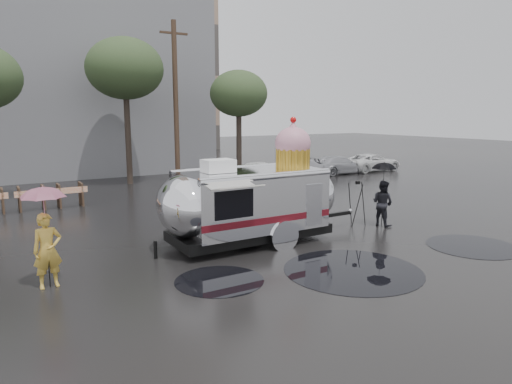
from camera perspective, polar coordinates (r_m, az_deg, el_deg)
ground at (r=13.49m, az=2.95°, el=-7.22°), size 120.00×120.00×0.00m
puddles at (r=12.61m, az=14.08°, el=-8.72°), size 10.22×3.95×0.01m
grey_building at (r=34.87m, az=-26.74°, el=12.97°), size 22.00×12.00×13.00m
utility_pole at (r=26.52m, az=-9.99°, el=11.10°), size 1.60×0.28×9.00m
tree_mid at (r=26.75m, az=-16.07°, el=14.55°), size 4.20×4.20×8.03m
tree_right at (r=27.14m, az=-2.18°, el=12.12°), size 3.36×3.36×6.42m
barricade_row at (r=20.94m, az=-26.25°, el=-0.64°), size 4.30×0.80×1.00m
parked_cars at (r=29.79m, az=8.59°, el=3.46°), size 13.20×1.90×1.50m
airstream_trailer at (r=13.94m, az=-0.37°, el=-0.83°), size 7.29×2.76×3.92m
person_left at (r=11.48m, az=-24.61°, el=-6.67°), size 0.66×0.47×1.73m
umbrella_pink at (r=11.23m, az=-25.01°, el=-1.31°), size 1.20×1.20×2.37m
person_right at (r=16.75m, az=15.53°, el=-1.36°), size 0.55×0.84×1.62m
umbrella_black at (r=16.58m, az=15.71°, el=2.40°), size 1.08×1.08×2.29m
tripod at (r=16.60m, az=12.53°, el=-0.79°), size 0.62×0.65×1.60m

